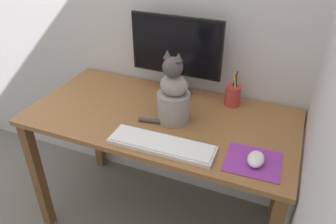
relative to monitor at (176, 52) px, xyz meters
name	(u,v)px	position (x,y,z in m)	size (l,w,h in m)	color
ground_plane	(163,218)	(0.01, -0.22, -0.97)	(12.00, 12.00, 0.00)	slate
desk	(161,133)	(0.01, -0.22, -0.34)	(1.29, 0.64, 0.73)	brown
monitor	(176,52)	(0.00, 0.00, 0.00)	(0.47, 0.17, 0.42)	black
keyboard	(162,144)	(0.11, -0.45, -0.23)	(0.46, 0.14, 0.02)	silver
mousepad_right	(253,162)	(0.49, -0.40, -0.24)	(0.22, 0.20, 0.00)	purple
computer_mouse_right	(256,159)	(0.49, -0.41, -0.22)	(0.06, 0.10, 0.04)	white
cat	(173,96)	(0.08, -0.24, -0.11)	(0.24, 0.18, 0.34)	gray
pen_cup	(233,95)	(0.31, 0.01, -0.18)	(0.08, 0.08, 0.18)	#B23833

